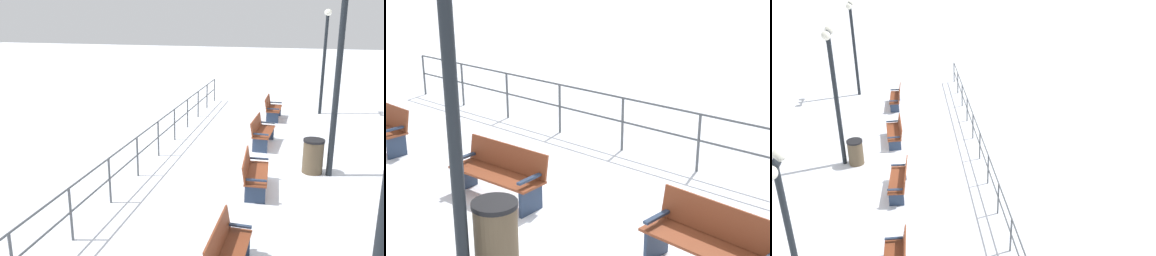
% 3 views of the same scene
% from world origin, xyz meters
% --- Properties ---
extents(ground_plane, '(80.00, 80.00, 0.00)m').
position_xyz_m(ground_plane, '(0.00, 0.00, 0.00)').
color(ground_plane, white).
rests_on(ground_plane, ground).
extents(bench_second, '(0.66, 1.66, 0.85)m').
position_xyz_m(bench_second, '(0.04, -1.77, 0.44)').
color(bench_second, brown).
rests_on(bench_second, ground).
extents(bench_third, '(0.67, 1.67, 0.90)m').
position_xyz_m(bench_third, '(-0.12, 1.77, 0.47)').
color(bench_third, brown).
rests_on(bench_third, ground).
extents(lamppost_middle, '(0.29, 1.00, 4.84)m').
position_xyz_m(lamppost_middle, '(1.86, -0.34, 3.18)').
color(lamppost_middle, black).
rests_on(lamppost_middle, ground).
extents(waterfront_railing, '(0.05, 16.48, 1.07)m').
position_xyz_m(waterfront_railing, '(-2.97, 0.00, 0.71)').
color(waterfront_railing, '#4C5156').
rests_on(waterfront_railing, ground).
extents(trash_bin, '(0.56, 0.56, 0.92)m').
position_xyz_m(trash_bin, '(1.43, -0.25, 0.46)').
color(trash_bin, brown).
rests_on(trash_bin, ground).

